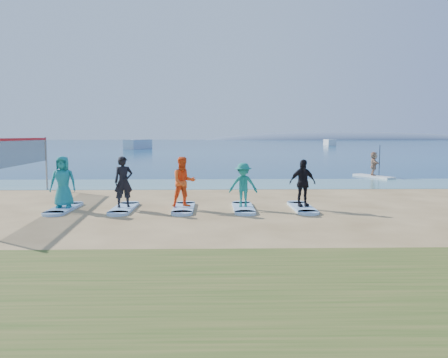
{
  "coord_description": "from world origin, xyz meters",
  "views": [
    {
      "loc": [
        -1.53,
        -12.68,
        2.54
      ],
      "look_at": [
        -1.16,
        2.0,
        1.1
      ],
      "focal_mm": 35.0,
      "sensor_mm": 36.0,
      "label": 1
    }
  ],
  "objects_px": {
    "paddleboarder": "(374,164)",
    "boat_offshore_a": "(138,149)",
    "surfboard_3": "(243,208)",
    "student_1": "(123,182)",
    "student_0": "(63,182)",
    "student_2": "(184,182)",
    "volleyball_net": "(10,153)",
    "surfboard_1": "(124,208)",
    "student_3": "(243,185)",
    "boat_offshore_b": "(330,145)",
    "student_4": "(302,183)",
    "paddleboard": "(373,176)",
    "surfboard_0": "(64,208)",
    "surfboard_4": "(302,208)",
    "surfboard_2": "(184,208)"
  },
  "relations": [
    {
      "from": "paddleboarder",
      "to": "boat_offshore_a",
      "type": "distance_m",
      "value": 66.51
    },
    {
      "from": "surfboard_3",
      "to": "student_1",
      "type": "bearing_deg",
      "value": 180.0
    },
    {
      "from": "student_0",
      "to": "student_2",
      "type": "height_order",
      "value": "student_0"
    },
    {
      "from": "volleyball_net",
      "to": "surfboard_1",
      "type": "distance_m",
      "value": 5.0
    },
    {
      "from": "student_3",
      "to": "student_0",
      "type": "bearing_deg",
      "value": -172.31
    },
    {
      "from": "boat_offshore_b",
      "to": "student_0",
      "type": "bearing_deg",
      "value": -106.88
    },
    {
      "from": "volleyball_net",
      "to": "surfboard_1",
      "type": "bearing_deg",
      "value": -16.49
    },
    {
      "from": "student_4",
      "to": "paddleboard",
      "type": "bearing_deg",
      "value": 47.49
    },
    {
      "from": "surfboard_1",
      "to": "student_1",
      "type": "height_order",
      "value": "student_1"
    },
    {
      "from": "boat_offshore_b",
      "to": "surfboard_0",
      "type": "xyz_separation_m",
      "value": [
        -37.84,
        -106.64,
        0.04
      ]
    },
    {
      "from": "volleyball_net",
      "to": "paddleboarder",
      "type": "bearing_deg",
      "value": 30.46
    },
    {
      "from": "surfboard_0",
      "to": "student_1",
      "type": "height_order",
      "value": "student_1"
    },
    {
      "from": "surfboard_0",
      "to": "student_0",
      "type": "height_order",
      "value": "student_0"
    },
    {
      "from": "surfboard_0",
      "to": "surfboard_1",
      "type": "xyz_separation_m",
      "value": [
        2.08,
        0.0,
        0.0
      ]
    },
    {
      "from": "boat_offshore_b",
      "to": "student_1",
      "type": "bearing_deg",
      "value": -105.89
    },
    {
      "from": "student_4",
      "to": "surfboard_1",
      "type": "bearing_deg",
      "value": 167.9
    },
    {
      "from": "surfboard_3",
      "to": "paddleboarder",
      "type": "bearing_deg",
      "value": 52.55
    },
    {
      "from": "surfboard_3",
      "to": "student_3",
      "type": "distance_m",
      "value": 0.81
    },
    {
      "from": "paddleboarder",
      "to": "surfboard_0",
      "type": "relative_size",
      "value": 0.67
    },
    {
      "from": "paddleboard",
      "to": "surfboard_4",
      "type": "bearing_deg",
      "value": -143.31
    },
    {
      "from": "surfboard_3",
      "to": "student_4",
      "type": "height_order",
      "value": "student_4"
    },
    {
      "from": "surfboard_3",
      "to": "surfboard_4",
      "type": "relative_size",
      "value": 1.0
    },
    {
      "from": "paddleboarder",
      "to": "student_0",
      "type": "distance_m",
      "value": 19.07
    },
    {
      "from": "surfboard_4",
      "to": "student_2",
      "type": "bearing_deg",
      "value": 180.0
    },
    {
      "from": "paddleboarder",
      "to": "student_0",
      "type": "xyz_separation_m",
      "value": [
        -15.13,
        -11.61,
        0.13
      ]
    },
    {
      "from": "surfboard_2",
      "to": "surfboard_3",
      "type": "height_order",
      "value": "same"
    },
    {
      "from": "surfboard_3",
      "to": "surfboard_4",
      "type": "bearing_deg",
      "value": 0.0
    },
    {
      "from": "surfboard_0",
      "to": "surfboard_3",
      "type": "height_order",
      "value": "same"
    },
    {
      "from": "boat_offshore_a",
      "to": "surfboard_4",
      "type": "distance_m",
      "value": 75.46
    },
    {
      "from": "student_0",
      "to": "surfboard_4",
      "type": "distance_m",
      "value": 8.36
    },
    {
      "from": "surfboard_1",
      "to": "surfboard_4",
      "type": "distance_m",
      "value": 6.23
    },
    {
      "from": "surfboard_1",
      "to": "surfboard_2",
      "type": "xyz_separation_m",
      "value": [
        2.08,
        0.0,
        0.0
      ]
    },
    {
      "from": "boat_offshore_a",
      "to": "student_3",
      "type": "relative_size",
      "value": 5.46
    },
    {
      "from": "student_1",
      "to": "surfboard_2",
      "type": "height_order",
      "value": "student_1"
    },
    {
      "from": "volleyball_net",
      "to": "surfboard_0",
      "type": "relative_size",
      "value": 4.12
    },
    {
      "from": "boat_offshore_b",
      "to": "student_2",
      "type": "height_order",
      "value": "student_2"
    },
    {
      "from": "boat_offshore_b",
      "to": "student_0",
      "type": "xyz_separation_m",
      "value": [
        -37.84,
        -106.64,
        0.98
      ]
    },
    {
      "from": "boat_offshore_b",
      "to": "paddleboarder",
      "type": "bearing_deg",
      "value": -100.79
    },
    {
      "from": "boat_offshore_b",
      "to": "student_3",
      "type": "bearing_deg",
      "value": -103.86
    },
    {
      "from": "paddleboard",
      "to": "surfboard_4",
      "type": "distance_m",
      "value": 13.47
    },
    {
      "from": "surfboard_2",
      "to": "student_3",
      "type": "distance_m",
      "value": 2.23
    },
    {
      "from": "boat_offshore_a",
      "to": "student_1",
      "type": "distance_m",
      "value": 74.21
    },
    {
      "from": "volleyball_net",
      "to": "student_2",
      "type": "height_order",
      "value": "volleyball_net"
    },
    {
      "from": "surfboard_0",
      "to": "surfboard_4",
      "type": "xyz_separation_m",
      "value": [
        8.31,
        0.0,
        0.0
      ]
    },
    {
      "from": "surfboard_1",
      "to": "surfboard_2",
      "type": "bearing_deg",
      "value": 0.0
    },
    {
      "from": "paddleboard",
      "to": "student_0",
      "type": "bearing_deg",
      "value": -165.38
    },
    {
      "from": "student_2",
      "to": "volleyball_net",
      "type": "bearing_deg",
      "value": 149.41
    },
    {
      "from": "surfboard_1",
      "to": "surfboard_3",
      "type": "bearing_deg",
      "value": 0.0
    },
    {
      "from": "boat_offshore_a",
      "to": "volleyball_net",
      "type": "bearing_deg",
      "value": -66.77
    },
    {
      "from": "student_0",
      "to": "surfboard_2",
      "type": "bearing_deg",
      "value": -4.57
    }
  ]
}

